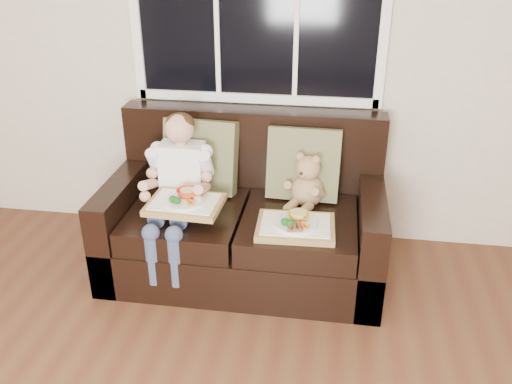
% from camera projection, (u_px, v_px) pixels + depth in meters
% --- Properties ---
extents(room_walls, '(4.52, 5.02, 2.71)m').
position_uv_depth(room_walls, '(101.00, 157.00, 1.09)').
color(room_walls, beige).
rests_on(room_walls, ground).
extents(loveseat, '(1.70, 0.92, 0.96)m').
position_uv_depth(loveseat, '(246.00, 223.00, 3.46)').
color(loveseat, black).
rests_on(loveseat, ground).
extents(pillow_left, '(0.49, 0.26, 0.49)m').
position_uv_depth(pillow_left, '(201.00, 156.00, 3.47)').
color(pillow_left, olive).
rests_on(pillow_left, loveseat).
extents(pillow_right, '(0.46, 0.22, 0.47)m').
position_uv_depth(pillow_right, '(304.00, 164.00, 3.39)').
color(pillow_right, olive).
rests_on(pillow_right, loveseat).
extents(child, '(0.39, 0.60, 0.88)m').
position_uv_depth(child, '(178.00, 178.00, 3.26)').
color(child, white).
rests_on(child, loveseat).
extents(teddy_bear, '(0.25, 0.30, 0.35)m').
position_uv_depth(teddy_bear, '(307.00, 185.00, 3.31)').
color(teddy_bear, tan).
rests_on(teddy_bear, loveseat).
extents(tray_left, '(0.44, 0.34, 0.10)m').
position_uv_depth(tray_left, '(185.00, 202.00, 3.13)').
color(tray_left, '#A8814B').
rests_on(tray_left, child).
extents(tray_right, '(0.46, 0.36, 0.10)m').
position_uv_depth(tray_right, '(296.00, 225.00, 3.08)').
color(tray_right, '#A8814B').
rests_on(tray_right, loveseat).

